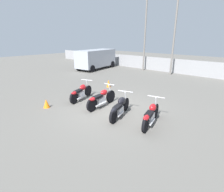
# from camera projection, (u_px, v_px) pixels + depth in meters

# --- Properties ---
(ground_plane) EXTENTS (60.00, 60.00, 0.00)m
(ground_plane) POSITION_uv_depth(u_px,v_px,m) (111.00, 109.00, 8.31)
(ground_plane) COLOR #5B5954
(fence_back) EXTENTS (40.00, 0.04, 1.35)m
(fence_back) POSITION_uv_depth(u_px,v_px,m) (192.00, 68.00, 15.61)
(fence_back) COLOR gray
(fence_back) RESTS_ON ground_plane
(light_pole_left) EXTENTS (0.70, 0.35, 8.47)m
(light_pole_left) POSITION_uv_depth(u_px,v_px,m) (176.00, 16.00, 14.52)
(light_pole_left) COLOR slate
(light_pole_left) RESTS_ON ground_plane
(light_pole_right) EXTENTS (0.70, 0.35, 8.62)m
(light_pole_right) POSITION_uv_depth(u_px,v_px,m) (146.00, 18.00, 16.82)
(light_pole_right) COLOR slate
(light_pole_right) RESTS_ON ground_plane
(motorcycle_slot_0) EXTENTS (0.92, 1.95, 0.99)m
(motorcycle_slot_0) POSITION_uv_depth(u_px,v_px,m) (81.00, 92.00, 9.49)
(motorcycle_slot_0) COLOR black
(motorcycle_slot_0) RESTS_ON ground_plane
(motorcycle_slot_1) EXTENTS (0.63, 2.12, 1.02)m
(motorcycle_slot_1) POSITION_uv_depth(u_px,v_px,m) (101.00, 99.00, 8.48)
(motorcycle_slot_1) COLOR black
(motorcycle_slot_1) RESTS_ON ground_plane
(motorcycle_slot_2) EXTENTS (0.90, 1.96, 0.96)m
(motorcycle_slot_2) POSITION_uv_depth(u_px,v_px,m) (120.00, 107.00, 7.47)
(motorcycle_slot_2) COLOR black
(motorcycle_slot_2) RESTS_ON ground_plane
(motorcycle_slot_3) EXTENTS (0.80, 1.96, 0.97)m
(motorcycle_slot_3) POSITION_uv_depth(u_px,v_px,m) (151.00, 115.00, 6.75)
(motorcycle_slot_3) COLOR black
(motorcycle_slot_3) RESTS_ON ground_plane
(parked_van) EXTENTS (2.65, 5.07, 2.02)m
(parked_van) POSITION_uv_depth(u_px,v_px,m) (96.00, 58.00, 18.75)
(parked_van) COLOR #999EA8
(parked_van) RESTS_ON ground_plane
(traffic_cone_near) EXTENTS (0.30, 0.30, 0.42)m
(traffic_cone_near) POSITION_uv_depth(u_px,v_px,m) (46.00, 103.00, 8.47)
(traffic_cone_near) COLOR orange
(traffic_cone_near) RESTS_ON ground_plane
(traffic_cone_far) EXTENTS (0.27, 0.27, 0.51)m
(traffic_cone_far) POSITION_uv_depth(u_px,v_px,m) (109.00, 83.00, 12.00)
(traffic_cone_far) COLOR orange
(traffic_cone_far) RESTS_ON ground_plane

